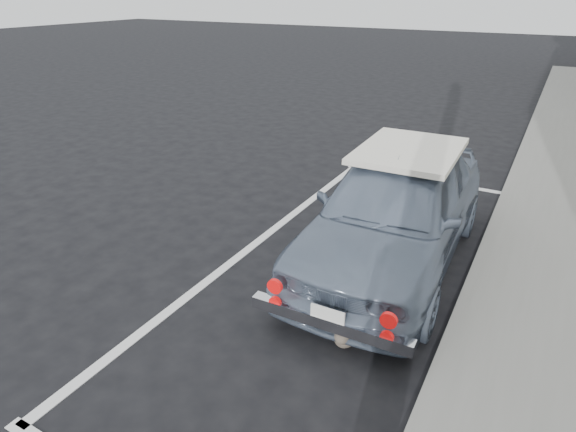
% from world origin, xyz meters
% --- Properties ---
extents(ground, '(80.00, 80.00, 0.00)m').
position_xyz_m(ground, '(0.00, 0.00, 0.00)').
color(ground, black).
rests_on(ground, ground).
extents(pline_front, '(3.00, 0.12, 0.01)m').
position_xyz_m(pline_front, '(0.50, 6.50, 0.00)').
color(pline_front, silver).
rests_on(pline_front, ground).
extents(pline_side, '(0.12, 7.00, 0.01)m').
position_xyz_m(pline_side, '(-0.90, 3.00, 0.00)').
color(pline_side, silver).
rests_on(pline_side, ground).
extents(retro_coupe, '(1.78, 4.19, 1.41)m').
position_xyz_m(retro_coupe, '(0.82, 3.48, 0.71)').
color(retro_coupe, slate).
rests_on(retro_coupe, ground).
extents(cat, '(0.30, 0.56, 0.30)m').
position_xyz_m(cat, '(0.97, 1.69, 0.14)').
color(cat, '#7A6F5D').
rests_on(cat, ground).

